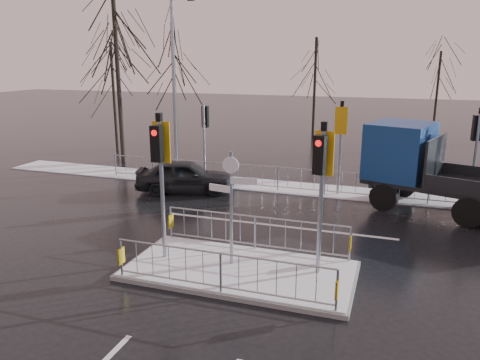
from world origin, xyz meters
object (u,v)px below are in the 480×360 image
(flatbed_truck, at_px, (425,165))
(street_lamp_left, at_px, (175,81))
(car_far_lane, at_px, (185,176))
(traffic_island, at_px, (239,259))

(flatbed_truck, height_order, street_lamp_left, street_lamp_left)
(street_lamp_left, bearing_deg, car_far_lane, -59.03)
(flatbed_truck, bearing_deg, traffic_island, -122.89)
(car_far_lane, xyz_separation_m, street_lamp_left, (-1.74, 2.89, 3.80))
(street_lamp_left, bearing_deg, flatbed_truck, -10.77)
(traffic_island, height_order, street_lamp_left, street_lamp_left)
(flatbed_truck, bearing_deg, car_far_lane, -175.35)
(car_far_lane, relative_size, flatbed_truck, 0.56)
(car_far_lane, distance_m, flatbed_truck, 9.52)
(street_lamp_left, bearing_deg, traffic_island, -55.93)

